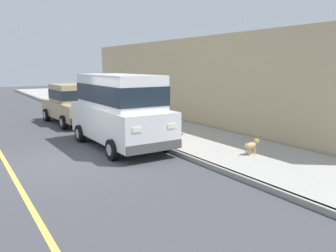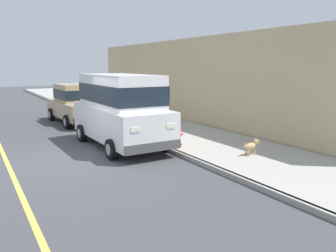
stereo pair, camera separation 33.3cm
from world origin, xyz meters
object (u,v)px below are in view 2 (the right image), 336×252
car_tan_sedan (76,103)px  car_white_van (120,107)px  fire_hydrant (178,136)px  dog_tan (252,146)px

car_tan_sedan → car_white_van: bearing=-90.5°
car_white_van → car_tan_sedan: (0.05, 5.81, -0.41)m
car_white_van → fire_hydrant: bearing=-43.1°
car_white_van → fire_hydrant: size_ratio=6.79×
car_tan_sedan → dog_tan: bearing=-74.0°
car_tan_sedan → dog_tan: (2.71, -9.43, -0.55)m
car_white_van → dog_tan: car_white_van is taller
car_white_van → fire_hydrant: car_white_van is taller
car_white_van → fire_hydrant: 2.27m
dog_tan → fire_hydrant: (-1.25, 2.21, 0.05)m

